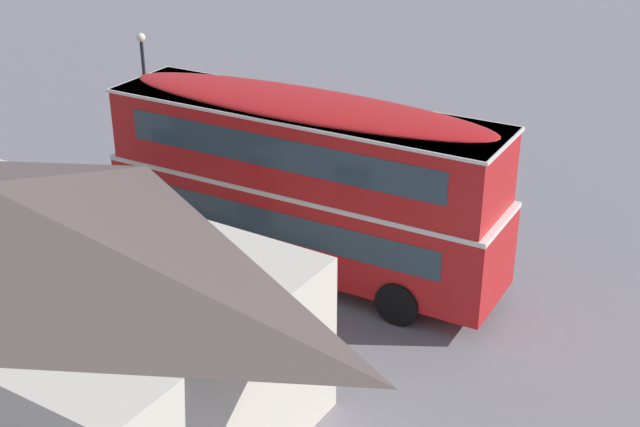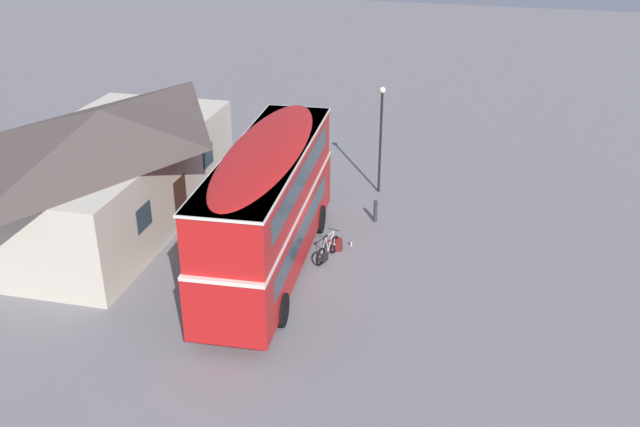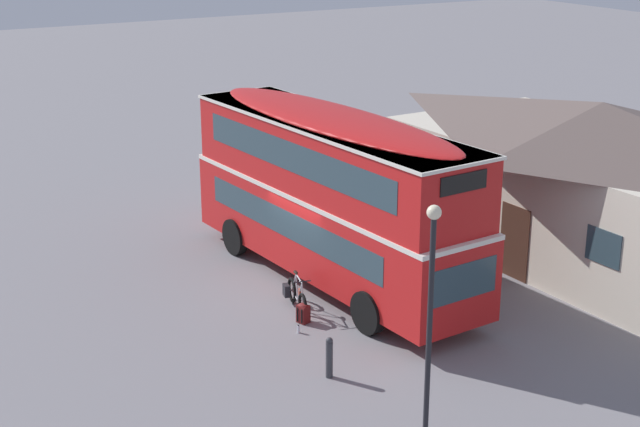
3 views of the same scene
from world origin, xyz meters
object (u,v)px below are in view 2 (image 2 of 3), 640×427
(backpack_on_ground, at_px, (338,244))
(kerb_bollard, at_px, (375,210))
(street_lamp, at_px, (381,129))
(water_bottle_clear_plastic, at_px, (351,244))
(touring_bicycle, at_px, (327,251))
(double_decker_bus, at_px, (268,203))

(backpack_on_ground, xyz_separation_m, kerb_bollard, (2.79, -0.85, 0.23))
(backpack_on_ground, distance_m, street_lamp, 6.41)
(backpack_on_ground, xyz_separation_m, water_bottle_clear_plastic, (0.47, -0.39, -0.17))
(backpack_on_ground, relative_size, water_bottle_clear_plastic, 2.40)
(street_lamp, bearing_deg, kerb_bollard, -171.46)
(touring_bicycle, bearing_deg, backpack_on_ground, -15.23)
(touring_bicycle, height_order, backpack_on_ground, touring_bicycle)
(touring_bicycle, bearing_deg, water_bottle_clear_plastic, -25.60)
(double_decker_bus, bearing_deg, backpack_on_ground, -44.02)
(water_bottle_clear_plastic, xyz_separation_m, street_lamp, (5.34, -0.01, 2.86))
(touring_bicycle, relative_size, kerb_bollard, 1.78)
(water_bottle_clear_plastic, bearing_deg, touring_bicycle, 154.40)
(kerb_bollard, bearing_deg, water_bottle_clear_plastic, 168.66)
(backpack_on_ground, relative_size, street_lamp, 0.11)
(backpack_on_ground, distance_m, kerb_bollard, 2.93)
(backpack_on_ground, bearing_deg, street_lamp, -3.95)
(water_bottle_clear_plastic, relative_size, kerb_bollard, 0.22)
(backpack_on_ground, bearing_deg, touring_bicycle, 164.77)
(double_decker_bus, distance_m, street_lamp, 8.23)
(street_lamp, bearing_deg, touring_bicycle, 174.65)
(double_decker_bus, distance_m, touring_bicycle, 3.15)
(street_lamp, height_order, kerb_bollard, street_lamp)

